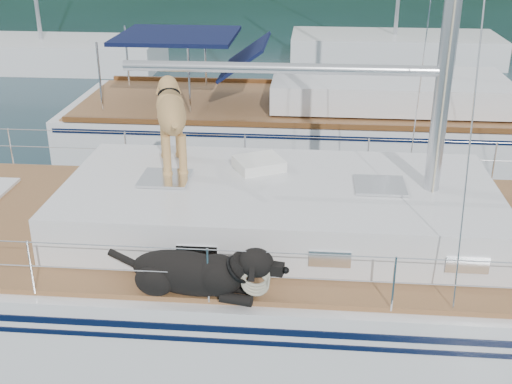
# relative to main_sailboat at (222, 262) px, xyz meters

# --- Properties ---
(ground) EXTENTS (120.00, 120.00, 0.00)m
(ground) POSITION_rel_main_sailboat_xyz_m (-0.09, 0.00, -0.68)
(ground) COLOR black
(ground) RESTS_ON ground
(main_sailboat) EXTENTS (12.00, 3.88, 14.01)m
(main_sailboat) POSITION_rel_main_sailboat_xyz_m (0.00, 0.00, 0.00)
(main_sailboat) COLOR white
(main_sailboat) RESTS_ON ground
(neighbor_sailboat) EXTENTS (11.00, 3.50, 13.30)m
(neighbor_sailboat) POSITION_rel_main_sailboat_xyz_m (1.57, 6.12, -0.06)
(neighbor_sailboat) COLOR white
(neighbor_sailboat) RESTS_ON ground
(bg_boat_west) EXTENTS (8.00, 3.00, 11.65)m
(bg_boat_west) POSITION_rel_main_sailboat_xyz_m (-8.09, 14.00, -0.24)
(bg_boat_west) COLOR white
(bg_boat_west) RESTS_ON ground
(bg_boat_center) EXTENTS (7.20, 3.00, 11.65)m
(bg_boat_center) POSITION_rel_main_sailboat_xyz_m (3.91, 16.00, -0.23)
(bg_boat_center) COLOR white
(bg_boat_center) RESTS_ON ground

